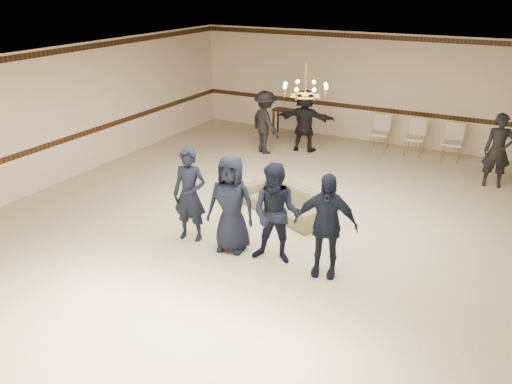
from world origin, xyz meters
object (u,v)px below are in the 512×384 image
at_px(boy_b, 231,204).
at_px(banquet_chair_left, 380,133).
at_px(boy_a, 190,195).
at_px(adult_mid, 305,121).
at_px(banquet_chair_right, 453,143).
at_px(console_table, 288,122).
at_px(chandelier, 306,79).
at_px(settee, 285,200).
at_px(boy_c, 276,214).
at_px(banquet_chair_mid, 415,138).
at_px(boy_d, 325,225).
at_px(adult_left, 265,122).
at_px(adult_right, 498,151).

height_order(boy_b, banquet_chair_left, boy_b).
relative_size(boy_a, adult_mid, 1.02).
relative_size(banquet_chair_right, console_table, 1.06).
relative_size(chandelier, console_table, 0.96).
distance_m(settee, banquet_chair_left, 5.28).
distance_m(adult_mid, banquet_chair_left, 2.21).
xyz_separation_m(boy_c, settee, (-0.70, 1.87, -0.60)).
bearing_deg(banquet_chair_right, adult_mid, -167.82).
height_order(chandelier, banquet_chair_mid, chandelier).
bearing_deg(boy_c, boy_d, -9.70).
bearing_deg(banquet_chair_right, adult_left, -162.88).
bearing_deg(banquet_chair_left, adult_right, -28.94).
bearing_deg(boy_c, console_table, 103.64).
bearing_deg(banquet_chair_mid, boy_b, -107.64).
relative_size(adult_mid, banquet_chair_right, 1.73).
xyz_separation_m(chandelier, adult_right, (3.38, 3.74, -1.99)).
bearing_deg(console_table, banquet_chair_mid, -1.90).
bearing_deg(boy_a, boy_d, -9.47).
distance_m(adult_left, adult_mid, 1.14).
xyz_separation_m(banquet_chair_left, banquet_chair_right, (2.00, 0.00, 0.00)).
bearing_deg(banquet_chair_right, boy_c, -107.46).
height_order(settee, adult_left, adult_left).
xyz_separation_m(boy_a, boy_b, (0.90, 0.00, 0.00)).
xyz_separation_m(boy_d, adult_left, (-3.86, 5.36, -0.02)).
height_order(chandelier, adult_right, chandelier).
bearing_deg(boy_b, adult_mid, 91.15).
xyz_separation_m(chandelier, banquet_chair_left, (0.19, 5.20, -2.36)).
xyz_separation_m(boy_b, boy_d, (1.80, 0.00, 0.00)).
bearing_deg(settee, banquet_chair_right, 87.48).
relative_size(boy_c, adult_left, 1.02).
distance_m(chandelier, banquet_chair_mid, 5.83).
xyz_separation_m(chandelier, boy_a, (-1.46, -1.92, -1.97)).
height_order(banquet_chair_left, banquet_chair_mid, same).
relative_size(adult_right, banquet_chair_mid, 1.73).
xyz_separation_m(banquet_chair_left, console_table, (-3.00, 0.20, -0.11)).
bearing_deg(boy_d, adult_left, 113.72).
xyz_separation_m(settee, adult_left, (-2.26, 3.49, 0.58)).
xyz_separation_m(boy_d, settee, (-1.60, 1.87, -0.60)).
bearing_deg(chandelier, console_table, 117.50).
height_order(adult_left, console_table, adult_left).
xyz_separation_m(settee, console_table, (-2.46, 5.44, 0.10)).
distance_m(chandelier, adult_left, 4.76).
height_order(chandelier, boy_d, chandelier).
bearing_deg(adult_mid, banquet_chair_mid, -167.70).
relative_size(boy_d, console_table, 1.86).
bearing_deg(boy_b, banquet_chair_right, 59.20).
height_order(boy_c, console_table, boy_c).
bearing_deg(boy_b, adult_left, 101.33).
relative_size(adult_mid, console_table, 1.82).
bearing_deg(boy_c, adult_left, 109.23).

